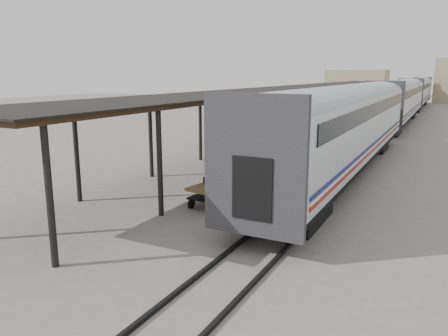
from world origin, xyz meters
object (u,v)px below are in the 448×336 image
(baggage_cart, at_px, (216,189))
(luggage_tug, at_px, (314,132))
(pedestrian, at_px, (298,133))
(porter, at_px, (214,169))

(baggage_cart, distance_m, luggage_tug, 18.86)
(pedestrian, bearing_deg, baggage_cart, 106.23)
(baggage_cart, relative_size, luggage_tug, 1.40)
(baggage_cart, xyz_separation_m, pedestrian, (-2.11, 17.25, 0.14))
(luggage_tug, relative_size, porter, 1.18)
(baggage_cart, xyz_separation_m, porter, (0.25, -0.65, 0.99))
(baggage_cart, height_order, porter, porter)
(baggage_cart, height_order, pedestrian, pedestrian)
(porter, bearing_deg, pedestrian, 18.04)
(luggage_tug, bearing_deg, pedestrian, -127.33)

